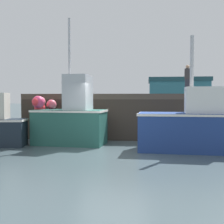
% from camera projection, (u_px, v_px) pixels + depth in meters
% --- Properties ---
extents(ground, '(120.00, 160.00, 0.10)m').
position_uv_depth(ground, '(112.00, 153.00, 10.61)').
color(ground, '#3D4C51').
extents(pier, '(11.95, 7.60, 2.10)m').
position_uv_depth(pier, '(150.00, 101.00, 16.07)').
color(pier, '#473D33').
rests_on(pier, ground).
extents(fishing_boat_near_right, '(3.21, 1.70, 5.15)m').
position_uv_depth(fishing_boat_near_right, '(70.00, 118.00, 12.22)').
color(fishing_boat_near_right, '#23564C').
rests_on(fishing_boat_near_right, ground).
extents(fishing_boat_mid, '(3.86, 1.72, 4.13)m').
position_uv_depth(fishing_boat_mid, '(193.00, 126.00, 10.65)').
color(fishing_boat_mid, navy).
rests_on(fishing_boat_mid, ground).
extents(dockworker, '(0.34, 0.34, 1.70)m').
position_uv_depth(dockworker, '(187.00, 80.00, 16.98)').
color(dockworker, '#2D3342').
rests_on(dockworker, pier).
extents(warehouse, '(7.55, 6.96, 4.42)m').
position_uv_depth(warehouse, '(177.00, 95.00, 38.92)').
color(warehouse, '#2D6B7A').
rests_on(warehouse, ground).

